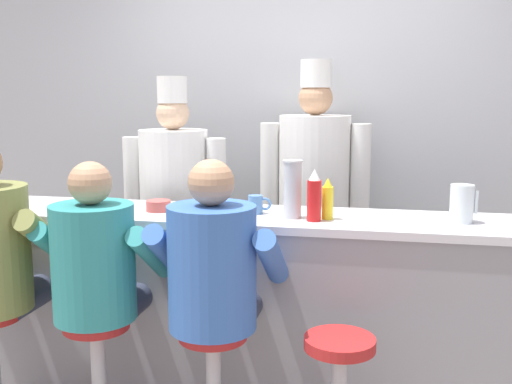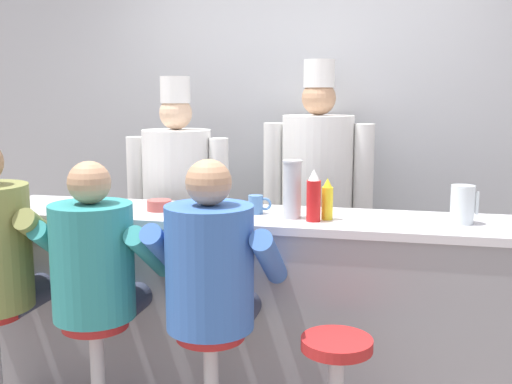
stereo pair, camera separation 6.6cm
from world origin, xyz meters
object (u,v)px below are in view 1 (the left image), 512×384
breakfast_plate (200,210)px  cup_stack_steel (292,189)px  mustard_bottle_yellow (328,200)px  diner_seated_blue (214,274)px  cereal_bowl (158,206)px  cook_in_whites_far (314,189)px  cook_in_whites_near (175,200)px  coffee_mug_blue (256,204)px  diner_seated_teal (97,269)px  empty_stool_round (339,382)px  ketchup_bottle_red (314,197)px  water_pitcher_clear (462,204)px

breakfast_plate → cup_stack_steel: cup_stack_steel is taller
mustard_bottle_yellow → diner_seated_blue: (-0.45, -0.47, -0.27)m
cereal_bowl → cook_in_whites_far: bearing=52.7°
cup_stack_steel → cook_in_whites_near: bearing=141.4°
mustard_bottle_yellow → coffee_mug_blue: (-0.37, 0.06, -0.05)m
breakfast_plate → coffee_mug_blue: coffee_mug_blue is taller
breakfast_plate → coffee_mug_blue: size_ratio=2.12×
cereal_bowl → diner_seated_teal: 0.55m
empty_stool_round → ketchup_bottle_red: bearing=110.4°
cereal_bowl → water_pitcher_clear: bearing=0.8°
mustard_bottle_yellow → diner_seated_blue: diner_seated_blue is taller
mustard_bottle_yellow → diner_seated_teal: diner_seated_teal is taller
mustard_bottle_yellow → diner_seated_blue: size_ratio=0.15×
water_pitcher_clear → cook_in_whites_far: cook_in_whites_far is taller
cook_in_whites_near → cook_in_whites_far: (0.86, 0.30, 0.06)m
water_pitcher_clear → cook_in_whites_near: bearing=159.3°
coffee_mug_blue → cook_in_whites_far: bearing=77.7°
water_pitcher_clear → diner_seated_blue: size_ratio=0.14×
water_pitcher_clear → cook_in_whites_far: bearing=131.1°
cereal_bowl → cook_in_whites_far: size_ratio=0.07×
ketchup_bottle_red → cereal_bowl: size_ratio=1.95×
cup_stack_steel → diner_seated_blue: size_ratio=0.21×
water_pitcher_clear → breakfast_plate: size_ratio=0.71×
ketchup_bottle_red → diner_seated_teal: 1.07m
breakfast_plate → cook_in_whites_near: size_ratio=0.15×
cereal_bowl → diner_seated_teal: bearing=-102.5°
cereal_bowl → coffee_mug_blue: 0.52m
cup_stack_steel → cook_in_whites_far: bearing=89.9°
diner_seated_blue → cereal_bowl: bearing=131.7°
cereal_bowl → empty_stool_round: cereal_bowl is taller
mustard_bottle_yellow → cook_in_whites_near: 1.25m
breakfast_plate → cereal_bowl: 0.23m
diner_seated_blue → cook_in_whites_far: 1.48m
diner_seated_teal → diner_seated_blue: size_ratio=0.98×
empty_stool_round → diner_seated_blue: bearing=176.6°
breakfast_plate → cup_stack_steel: bearing=-5.0°
cup_stack_steel → diner_seated_blue: bearing=-120.7°
diner_seated_blue → mustard_bottle_yellow: bearing=46.1°
water_pitcher_clear → coffee_mug_blue: (-1.01, 0.01, -0.04)m
cup_stack_steel → diner_seated_teal: (-0.83, -0.46, -0.33)m
water_pitcher_clear → coffee_mug_blue: bearing=179.4°
cereal_bowl → coffee_mug_blue: coffee_mug_blue is taller
empty_stool_round → cook_in_whites_near: cook_in_whites_near is taller
cup_stack_steel → cook_in_whites_near: (-0.86, 0.69, -0.21)m
mustard_bottle_yellow → cook_in_whites_near: (-1.03, 0.68, -0.16)m
empty_stool_round → mustard_bottle_yellow: bearing=101.8°
ketchup_bottle_red → water_pitcher_clear: ketchup_bottle_red is taller
breakfast_plate → mustard_bottle_yellow: bearing=-3.4°
breakfast_plate → cook_in_whites_far: (0.50, 0.94, -0.02)m
cup_stack_steel → diner_seated_teal: bearing=-150.7°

